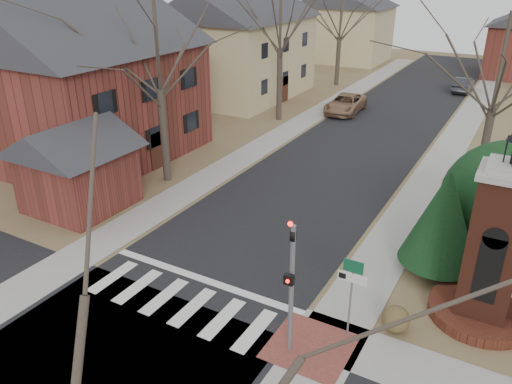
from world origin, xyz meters
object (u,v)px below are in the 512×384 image
Objects in this scene: traffic_signal_pole at (291,277)px; pickup_truck at (345,104)px; sign_post at (352,284)px; distant_car at (463,85)px; brick_gate_monument at (491,260)px.

traffic_signal_pole reaches higher than pickup_truck.
distant_car is at bearing 93.50° from sign_post.
brick_gate_monument reaches higher than traffic_signal_pole.
traffic_signal_pole is 37.37m from distant_car.
brick_gate_monument is at bearing 100.32° from distant_car.
distant_car is (-5.60, 32.89, -1.52)m from brick_gate_monument.
traffic_signal_pole is 6.47m from brick_gate_monument.
brick_gate_monument is at bearing 41.42° from sign_post.
traffic_signal_pole reaches higher than sign_post.
brick_gate_monument is at bearing 43.24° from traffic_signal_pole.
brick_gate_monument is 33.40m from distant_car.
distant_car is at bearing 91.38° from traffic_signal_pole.
sign_post is 4.55m from brick_gate_monument.
pickup_truck is 1.27× the size of distant_car.
pickup_truck is at bearing 120.30° from brick_gate_monument.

